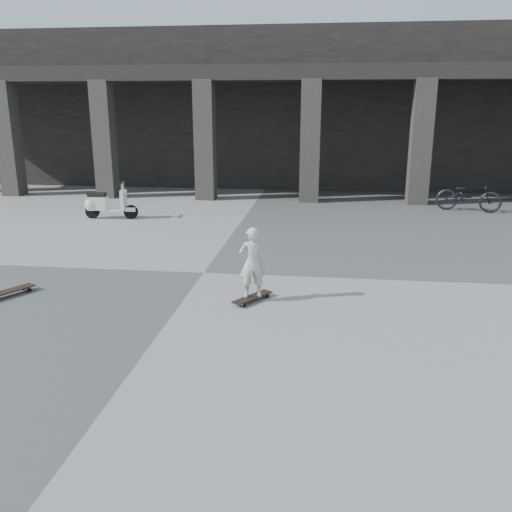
# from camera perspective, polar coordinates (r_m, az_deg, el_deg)

# --- Properties ---
(ground) EXTENTS (90.00, 90.00, 0.00)m
(ground) POSITION_cam_1_polar(r_m,az_deg,el_deg) (10.68, -5.54, -1.77)
(ground) COLOR #4C4D4A
(ground) RESTS_ON ground
(colonnade) EXTENTS (28.00, 8.82, 6.00)m
(colonnade) POSITION_cam_1_polar(r_m,az_deg,el_deg) (23.81, 1.74, 15.26)
(colonnade) COLOR black
(colonnade) RESTS_ON ground
(longboard) EXTENTS (0.63, 0.81, 0.08)m
(longboard) POSITION_cam_1_polar(r_m,az_deg,el_deg) (9.09, -0.40, -4.39)
(longboard) COLOR black
(longboard) RESTS_ON ground
(skateboard_spare) EXTENTS (0.59, 0.84, 0.10)m
(skateboard_spare) POSITION_cam_1_polar(r_m,az_deg,el_deg) (10.28, -24.45, -3.40)
(skateboard_spare) COLOR black
(skateboard_spare) RESTS_ON ground
(child) EXTENTS (0.50, 0.41, 1.19)m
(child) POSITION_cam_1_polar(r_m,az_deg,el_deg) (8.90, -0.40, -0.68)
(child) COLOR beige
(child) RESTS_ON longboard
(scooter) EXTENTS (1.55, 0.51, 1.08)m
(scooter) POSITION_cam_1_polar(r_m,az_deg,el_deg) (16.29, -15.90, 5.30)
(scooter) COLOR black
(scooter) RESTS_ON ground
(bicycle) EXTENTS (2.02, 1.17, 1.00)m
(bicycle) POSITION_cam_1_polar(r_m,az_deg,el_deg) (17.99, 21.47, 5.99)
(bicycle) COLOR black
(bicycle) RESTS_ON ground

